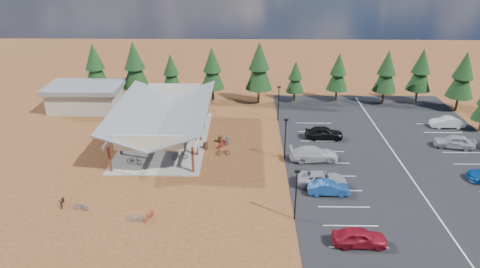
% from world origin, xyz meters
% --- Properties ---
extents(ground, '(140.00, 140.00, 0.00)m').
position_xyz_m(ground, '(0.00, 0.00, 0.00)').
color(ground, '#5E3018').
rests_on(ground, ground).
extents(asphalt_lot, '(27.00, 44.00, 0.04)m').
position_xyz_m(asphalt_lot, '(18.50, 3.00, 0.02)').
color(asphalt_lot, black).
rests_on(asphalt_lot, ground).
extents(concrete_pad, '(10.60, 18.60, 0.10)m').
position_xyz_m(concrete_pad, '(-10.00, 7.00, 0.05)').
color(concrete_pad, gray).
rests_on(concrete_pad, ground).
extents(bike_pavilion, '(11.65, 19.40, 4.97)m').
position_xyz_m(bike_pavilion, '(-10.00, 7.00, 3.82)').
color(bike_pavilion, '#592319').
rests_on(bike_pavilion, concrete_pad).
extents(outbuilding, '(11.00, 7.00, 3.90)m').
position_xyz_m(outbuilding, '(-24.00, 18.00, 2.03)').
color(outbuilding, '#ADA593').
rests_on(outbuilding, ground).
extents(lamp_post_0, '(0.50, 0.25, 5.14)m').
position_xyz_m(lamp_post_0, '(5.00, -10.00, 2.98)').
color(lamp_post_0, black).
rests_on(lamp_post_0, ground).
extents(lamp_post_1, '(0.50, 0.25, 5.14)m').
position_xyz_m(lamp_post_1, '(5.00, 2.00, 2.98)').
color(lamp_post_1, black).
rests_on(lamp_post_1, ground).
extents(lamp_post_2, '(0.50, 0.25, 5.14)m').
position_xyz_m(lamp_post_2, '(5.00, 14.00, 2.98)').
color(lamp_post_2, black).
rests_on(lamp_post_2, ground).
extents(trash_bin_0, '(0.60, 0.60, 0.90)m').
position_xyz_m(trash_bin_0, '(-4.54, 4.48, 0.45)').
color(trash_bin_0, '#422517').
rests_on(trash_bin_0, ground).
extents(trash_bin_1, '(0.60, 0.60, 0.90)m').
position_xyz_m(trash_bin_1, '(-2.85, 6.44, 0.45)').
color(trash_bin_1, '#422517').
rests_on(trash_bin_1, ground).
extents(pine_0, '(3.91, 3.91, 9.12)m').
position_xyz_m(pine_0, '(-23.56, 22.59, 5.57)').
color(pine_0, '#382314').
rests_on(pine_0, ground).
extents(pine_1, '(4.14, 4.14, 9.66)m').
position_xyz_m(pine_1, '(-17.02, 21.74, 5.90)').
color(pine_1, '#382314').
rests_on(pine_1, ground).
extents(pine_2, '(3.22, 3.22, 7.49)m').
position_xyz_m(pine_2, '(-11.56, 22.77, 4.57)').
color(pine_2, '#382314').
rests_on(pine_2, ground).
extents(pine_3, '(3.71, 3.71, 8.63)m').
position_xyz_m(pine_3, '(-4.97, 22.43, 5.27)').
color(pine_3, '#382314').
rests_on(pine_3, ground).
extents(pine_4, '(4.20, 4.20, 9.78)m').
position_xyz_m(pine_4, '(2.38, 21.42, 5.97)').
color(pine_4, '#382314').
rests_on(pine_4, ground).
extents(pine_5, '(2.85, 2.85, 6.64)m').
position_xyz_m(pine_5, '(8.14, 22.24, 4.05)').
color(pine_5, '#382314').
rests_on(pine_5, ground).
extents(pine_6, '(3.36, 3.36, 7.84)m').
position_xyz_m(pine_6, '(14.88, 22.57, 4.78)').
color(pine_6, '#382314').
rests_on(pine_6, ground).
extents(pine_7, '(3.68, 3.68, 8.58)m').
position_xyz_m(pine_7, '(22.05, 21.39, 5.24)').
color(pine_7, '#382314').
rests_on(pine_7, ground).
extents(pine_8, '(3.74, 3.74, 8.72)m').
position_xyz_m(pine_8, '(27.50, 21.95, 5.33)').
color(pine_8, '#382314').
rests_on(pine_8, ground).
extents(pine_13, '(3.92, 3.92, 9.14)m').
position_xyz_m(pine_13, '(32.36, 18.44, 5.58)').
color(pine_13, '#382314').
rests_on(pine_13, ground).
extents(bike_0, '(1.94, 1.01, 0.97)m').
position_xyz_m(bike_0, '(-12.41, 0.30, 0.58)').
color(bike_0, black).
rests_on(bike_0, concrete_pad).
extents(bike_1, '(1.82, 0.52, 1.09)m').
position_xyz_m(bike_1, '(-12.87, 4.72, 0.65)').
color(bike_1, gray).
rests_on(bike_1, concrete_pad).
extents(bike_2, '(1.86, 1.07, 0.93)m').
position_xyz_m(bike_2, '(-13.51, 10.08, 0.56)').
color(bike_2, navy).
rests_on(bike_2, concrete_pad).
extents(bike_3, '(1.52, 0.56, 0.89)m').
position_xyz_m(bike_3, '(-11.10, 14.80, 0.55)').
color(bike_3, maroon).
rests_on(bike_3, concrete_pad).
extents(bike_4, '(1.99, 0.98, 1.00)m').
position_xyz_m(bike_4, '(-7.31, 1.56, 0.60)').
color(bike_4, black).
rests_on(bike_4, concrete_pad).
extents(bike_5, '(1.60, 0.57, 0.95)m').
position_xyz_m(bike_5, '(-7.84, 3.82, 0.57)').
color(bike_5, gray).
rests_on(bike_5, concrete_pad).
extents(bike_6, '(1.74, 0.71, 0.89)m').
position_xyz_m(bike_6, '(-9.13, 9.82, 0.55)').
color(bike_6, navy).
rests_on(bike_6, concrete_pad).
extents(bike_7, '(1.49, 0.49, 0.89)m').
position_xyz_m(bike_7, '(-6.63, 11.41, 0.54)').
color(bike_7, maroon).
rests_on(bike_7, concrete_pad).
extents(bike_8, '(1.02, 1.81, 0.90)m').
position_xyz_m(bike_8, '(-17.39, -8.13, 0.45)').
color(bike_8, black).
rests_on(bike_8, ground).
extents(bike_10, '(1.58, 0.73, 0.80)m').
position_xyz_m(bike_10, '(-15.34, -8.89, 0.40)').
color(bike_10, navy).
rests_on(bike_10, ground).
extents(bike_11, '(1.00, 1.60, 0.93)m').
position_xyz_m(bike_11, '(-8.42, -10.28, 0.46)').
color(bike_11, maroon).
rests_on(bike_11, ground).
extents(bike_13, '(1.62, 0.48, 0.97)m').
position_xyz_m(bike_13, '(-9.61, -10.63, 0.48)').
color(bike_13, gray).
rests_on(bike_13, ground).
extents(bike_14, '(1.05, 1.92, 0.96)m').
position_xyz_m(bike_14, '(-1.97, 6.21, 0.48)').
color(bike_14, navy).
rests_on(bike_14, ground).
extents(bike_15, '(1.38, 1.70, 1.04)m').
position_xyz_m(bike_15, '(-2.58, 4.89, 0.52)').
color(bike_15, maroon).
rests_on(bike_15, ground).
extents(bike_16, '(1.77, 0.78, 0.90)m').
position_xyz_m(bike_16, '(-2.33, 2.82, 0.45)').
color(bike_16, black).
rests_on(bike_16, ground).
extents(car_0, '(4.59, 1.91, 1.55)m').
position_xyz_m(car_0, '(10.07, -13.65, 0.82)').
color(car_0, maroon).
rests_on(car_0, asphalt_lot).
extents(car_1, '(4.21, 1.50, 1.38)m').
position_xyz_m(car_1, '(8.85, -5.64, 0.73)').
color(car_1, '#19478C').
rests_on(car_1, asphalt_lot).
extents(car_2, '(5.41, 2.77, 1.46)m').
position_xyz_m(car_2, '(8.41, -3.98, 0.77)').
color(car_2, '#A4A6AC').
rests_on(car_2, asphalt_lot).
extents(car_3, '(5.81, 2.70, 1.64)m').
position_xyz_m(car_3, '(8.39, 1.71, 0.86)').
color(car_3, '#B9B9B9').
rests_on(car_3, asphalt_lot).
extents(car_4, '(4.91, 2.07, 1.66)m').
position_xyz_m(car_4, '(10.56, 7.82, 0.87)').
color(car_4, black).
rests_on(car_4, asphalt_lot).
extents(car_8, '(5.09, 2.86, 1.64)m').
position_xyz_m(car_8, '(26.34, 5.42, 0.86)').
color(car_8, '#A0A5A8').
rests_on(car_8, asphalt_lot).
extents(car_9, '(4.55, 1.66, 1.49)m').
position_xyz_m(car_9, '(28.19, 11.87, 0.78)').
color(car_9, silver).
rests_on(car_9, asphalt_lot).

